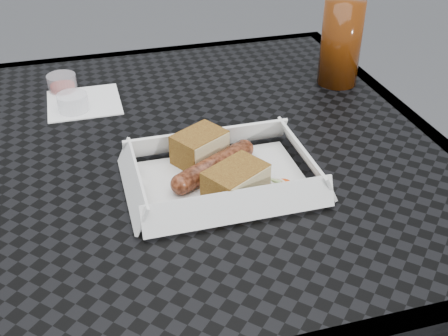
{
  "coord_description": "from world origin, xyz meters",
  "views": [
    {
      "loc": [
        -0.12,
        -0.7,
        1.17
      ],
      "look_at": [
        0.04,
        -0.12,
        0.78
      ],
      "focal_mm": 45.0,
      "sensor_mm": 36.0,
      "label": 1
    }
  ],
  "objects_px": {
    "food_tray": "(222,182)",
    "bratwurst": "(214,166)",
    "drink_glass": "(341,43)",
    "patio_table": "(179,188)"
  },
  "relations": [
    {
      "from": "food_tray",
      "to": "drink_glass",
      "type": "bearing_deg",
      "value": 41.45
    },
    {
      "from": "bratwurst",
      "to": "drink_glass",
      "type": "relative_size",
      "value": 0.87
    },
    {
      "from": "patio_table",
      "to": "food_tray",
      "type": "xyz_separation_m",
      "value": [
        0.04,
        -0.11,
        0.08
      ]
    },
    {
      "from": "food_tray",
      "to": "bratwurst",
      "type": "distance_m",
      "value": 0.02
    },
    {
      "from": "patio_table",
      "to": "drink_glass",
      "type": "relative_size",
      "value": 5.32
    },
    {
      "from": "bratwurst",
      "to": "drink_glass",
      "type": "xyz_separation_m",
      "value": [
        0.29,
        0.23,
        0.06
      ]
    },
    {
      "from": "food_tray",
      "to": "drink_glass",
      "type": "xyz_separation_m",
      "value": [
        0.29,
        0.25,
        0.07
      ]
    },
    {
      "from": "food_tray",
      "to": "patio_table",
      "type": "bearing_deg",
      "value": 110.03
    },
    {
      "from": "patio_table",
      "to": "bratwurst",
      "type": "distance_m",
      "value": 0.14
    },
    {
      "from": "patio_table",
      "to": "drink_glass",
      "type": "distance_m",
      "value": 0.39
    }
  ]
}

